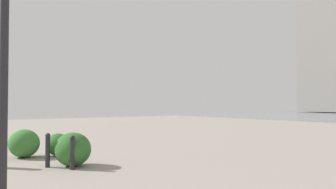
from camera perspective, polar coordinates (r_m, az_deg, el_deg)
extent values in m
cylinder|color=#232328|center=(6.21, -26.24, 1.06)|extent=(0.14, 0.14, 3.86)
cylinder|color=#232328|center=(8.86, -16.00, -9.81)|extent=(0.12, 0.12, 0.76)
sphere|color=#232328|center=(8.81, -15.98, -7.11)|extent=(0.13, 0.13, 0.13)
cylinder|color=#232328|center=(9.37, -19.84, -9.23)|extent=(0.12, 0.12, 0.79)
sphere|color=#232328|center=(9.32, -19.81, -6.59)|extent=(0.13, 0.13, 0.13)
ellipsoid|color=#387533|center=(11.31, -23.34, -7.66)|extent=(1.02, 0.92, 0.86)
ellipsoid|color=#2D6628|center=(9.33, -15.94, -8.98)|extent=(1.05, 0.94, 0.89)
ellipsoid|color=#2D6628|center=(11.37, -18.25, -8.09)|extent=(0.83, 0.74, 0.70)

